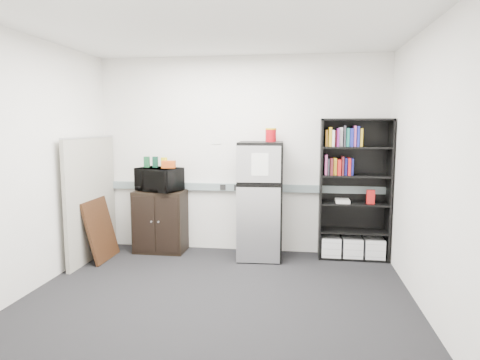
{
  "coord_description": "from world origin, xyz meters",
  "views": [
    {
      "loc": [
        0.83,
        -4.14,
        1.77
      ],
      "look_at": [
        0.11,
        0.9,
        1.11
      ],
      "focal_mm": 32.0,
      "sensor_mm": 36.0,
      "label": 1
    }
  ],
  "objects": [
    {
      "name": "ceiling",
      "position": [
        0.0,
        0.0,
        2.7
      ],
      "size": [
        4.0,
        3.5,
        0.02
      ],
      "primitive_type": "cube",
      "color": "white",
      "rests_on": "wall_back"
    },
    {
      "name": "wall_left",
      "position": [
        -2.0,
        0.0,
        1.35
      ],
      "size": [
        0.02,
        3.5,
        2.7
      ],
      "primitive_type": "cube",
      "color": "white",
      "rests_on": "floor"
    },
    {
      "name": "coffee_can",
      "position": [
        0.43,
        1.55,
        1.65
      ],
      "size": [
        0.15,
        0.15,
        0.2
      ],
      "color": "#A80710",
      "rests_on": "refrigerator"
    },
    {
      "name": "snack_box_a",
      "position": [
        -1.29,
        1.52,
        1.26
      ],
      "size": [
        0.07,
        0.05,
        0.15
      ],
      "primitive_type": "cube",
      "rotation": [
        0.0,
        0.0,
        -0.07
      ],
      "color": "#17522D",
      "rests_on": "microwave"
    },
    {
      "name": "wall_note",
      "position": [
        -0.35,
        1.74,
        1.55
      ],
      "size": [
        0.14,
        0.0,
        0.1
      ],
      "primitive_type": "cube",
      "color": "white",
      "rests_on": "wall_back"
    },
    {
      "name": "electrical_raceway",
      "position": [
        0.0,
        1.72,
        0.9
      ],
      "size": [
        3.92,
        0.05,
        0.1
      ],
      "primitive_type": "cube",
      "color": "gray",
      "rests_on": "wall_back"
    },
    {
      "name": "framed_poster",
      "position": [
        -1.77,
        1.04,
        0.41
      ],
      "size": [
        0.23,
        0.63,
        0.8
      ],
      "rotation": [
        0.0,
        -0.24,
        0.0
      ],
      "color": "#311C0D",
      "rests_on": "floor"
    },
    {
      "name": "cubicle_partition",
      "position": [
        -1.9,
        1.08,
        0.81
      ],
      "size": [
        0.06,
        1.3,
        1.62
      ],
      "color": "#9F998D",
      "rests_on": "floor"
    },
    {
      "name": "cabinet",
      "position": [
        -1.1,
        1.5,
        0.43
      ],
      "size": [
        0.69,
        0.46,
        0.86
      ],
      "color": "black",
      "rests_on": "floor"
    },
    {
      "name": "wall_back",
      "position": [
        0.0,
        1.75,
        1.35
      ],
      "size": [
        4.0,
        0.02,
        2.7
      ],
      "primitive_type": "cube",
      "color": "white",
      "rests_on": "floor"
    },
    {
      "name": "snack_box_b",
      "position": [
        -1.16,
        1.52,
        1.26
      ],
      "size": [
        0.07,
        0.06,
        0.15
      ],
      "primitive_type": "cube",
      "rotation": [
        0.0,
        0.0,
        0.09
      ],
      "color": "#0B3323",
      "rests_on": "microwave"
    },
    {
      "name": "microwave",
      "position": [
        -1.1,
        1.48,
        1.02
      ],
      "size": [
        0.68,
        0.56,
        0.32
      ],
      "primitive_type": "imported",
      "rotation": [
        0.0,
        0.0,
        -0.34
      ],
      "color": "black",
      "rests_on": "cabinet"
    },
    {
      "name": "refrigerator",
      "position": [
        0.31,
        1.42,
        0.77
      ],
      "size": [
        0.61,
        0.63,
        1.55
      ],
      "rotation": [
        0.0,
        0.0,
        0.04
      ],
      "color": "black",
      "rests_on": "floor"
    },
    {
      "name": "wall_right",
      "position": [
        2.0,
        0.0,
        1.35
      ],
      "size": [
        0.02,
        3.5,
        2.7
      ],
      "primitive_type": "cube",
      "color": "white",
      "rests_on": "floor"
    },
    {
      "name": "snack_bag",
      "position": [
        -0.96,
        1.47,
        1.23
      ],
      "size": [
        0.19,
        0.12,
        0.1
      ],
      "primitive_type": "cube",
      "rotation": [
        0.0,
        0.0,
        0.1
      ],
      "color": "#CC4C14",
      "rests_on": "microwave"
    },
    {
      "name": "floor",
      "position": [
        0.0,
        0.0,
        0.0
      ],
      "size": [
        4.0,
        4.0,
        0.0
      ],
      "primitive_type": "plane",
      "color": "black",
      "rests_on": "ground"
    },
    {
      "name": "bookshelf",
      "position": [
        1.53,
        1.57,
        0.91
      ],
      "size": [
        0.9,
        0.34,
        1.85
      ],
      "color": "black",
      "rests_on": "floor"
    },
    {
      "name": "snack_box_c",
      "position": [
        -1.04,
        1.52,
        1.25
      ],
      "size": [
        0.08,
        0.07,
        0.14
      ],
      "primitive_type": "cube",
      "rotation": [
        0.0,
        0.0,
        -0.28
      ],
      "color": "yellow",
      "rests_on": "microwave"
    }
  ]
}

